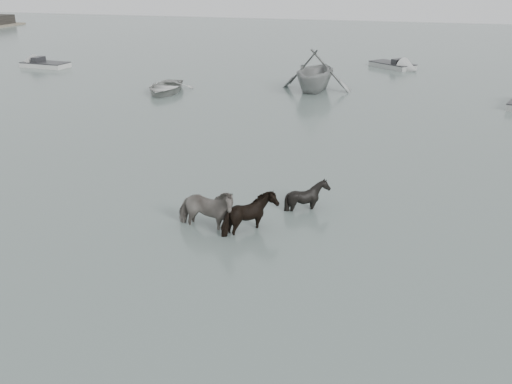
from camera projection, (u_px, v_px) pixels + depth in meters
The scene contains 8 objects.
ground at pixel (273, 235), 16.47m from camera, with size 140.00×140.00×0.00m, color #505F59.
pony_pinto at pixel (205, 203), 16.59m from camera, with size 0.89×1.95×1.65m, color black.
pony_dark at pixel (251, 209), 16.42m from camera, with size 1.44×1.23×1.45m, color black.
pony_black at pixel (308, 189), 18.05m from camera, with size 1.08×1.21×1.33m, color black.
rowboat_lead at pixel (165, 86), 34.84m from camera, with size 2.92×4.08×0.85m, color #B2B3AE.
rowboat_trail at pixel (316, 69), 35.00m from camera, with size 4.43×5.13×2.70m, color #959896.
skiff_outer at pixel (45, 62), 43.51m from camera, with size 4.96×1.60×0.75m, color silver, non-canonical shape.
skiff_mid at pixel (393, 63), 43.26m from camera, with size 4.80×1.60×0.75m, color #9EA19E, non-canonical shape.
Camera 1 is at (3.50, -14.43, 7.27)m, focal length 40.00 mm.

